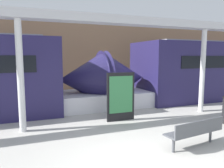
% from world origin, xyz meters
% --- Properties ---
extents(station_wall, '(56.00, 0.20, 5.00)m').
position_xyz_m(station_wall, '(0.00, 10.28, 2.50)').
color(station_wall, '#937051').
rests_on(station_wall, ground_plane).
extents(bench_near, '(1.76, 0.67, 0.76)m').
position_xyz_m(bench_near, '(1.63, 0.53, 0.46)').
color(bench_near, '#4C4F54').
rests_on(bench_near, ground_plane).
extents(poster_board, '(1.07, 0.07, 1.78)m').
position_xyz_m(poster_board, '(0.81, 3.47, 0.90)').
color(poster_board, black).
rests_on(poster_board, ground_plane).
extents(support_column_near, '(0.21, 0.21, 3.47)m').
position_xyz_m(support_column_near, '(-2.55, 3.48, 1.74)').
color(support_column_near, silver).
rests_on(support_column_near, ground_plane).
extents(support_column_far, '(0.21, 0.21, 3.47)m').
position_xyz_m(support_column_far, '(4.58, 3.48, 1.74)').
color(support_column_far, silver).
rests_on(support_column_far, ground_plane).
extents(canopy_beam, '(28.00, 0.60, 0.28)m').
position_xyz_m(canopy_beam, '(-2.55, 3.48, 3.61)').
color(canopy_beam, '#B7B7BC').
rests_on(canopy_beam, support_column_near).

